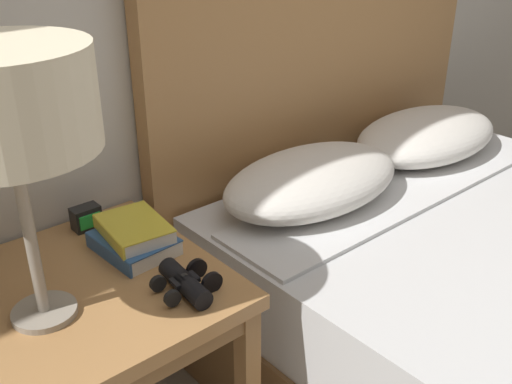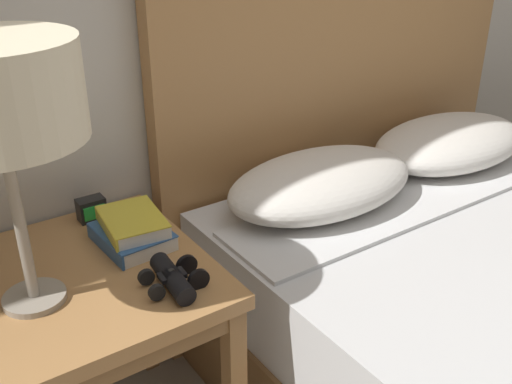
# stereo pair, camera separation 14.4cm
# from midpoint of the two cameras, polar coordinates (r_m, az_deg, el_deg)

# --- Properties ---
(nightstand) EXTENTS (0.58, 0.58, 0.58)m
(nightstand) POSITION_cam_midpoint_polar(r_m,az_deg,el_deg) (1.43, -18.71, -11.13)
(nightstand) COLOR #AD7A47
(nightstand) RESTS_ON ground_plane
(table_lamp) EXTENTS (0.32, 0.32, 0.55)m
(table_lamp) POSITION_cam_midpoint_polar(r_m,az_deg,el_deg) (1.14, -26.29, 7.48)
(table_lamp) COLOR gray
(table_lamp) RESTS_ON nightstand
(book_on_nightstand) EXTENTS (0.16, 0.20, 0.04)m
(book_on_nightstand) POSITION_cam_midpoint_polar(r_m,az_deg,el_deg) (1.47, -14.37, -4.86)
(book_on_nightstand) COLOR silver
(book_on_nightstand) RESTS_ON nightstand
(book_stacked_on_top) EXTENTS (0.15, 0.20, 0.03)m
(book_stacked_on_top) POSITION_cam_midpoint_polar(r_m,az_deg,el_deg) (1.46, -14.39, -3.48)
(book_stacked_on_top) COLOR silver
(book_stacked_on_top) RESTS_ON book_on_nightstand
(binoculars_pair) EXTENTS (0.14, 0.16, 0.05)m
(binoculars_pair) POSITION_cam_midpoint_polar(r_m,az_deg,el_deg) (1.30, -9.90, -8.60)
(binoculars_pair) COLOR black
(binoculars_pair) RESTS_ON nightstand
(alarm_clock) EXTENTS (0.07, 0.05, 0.06)m
(alarm_clock) POSITION_cam_midpoint_polar(r_m,az_deg,el_deg) (1.59, -18.38, -2.41)
(alarm_clock) COLOR black
(alarm_clock) RESTS_ON nightstand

